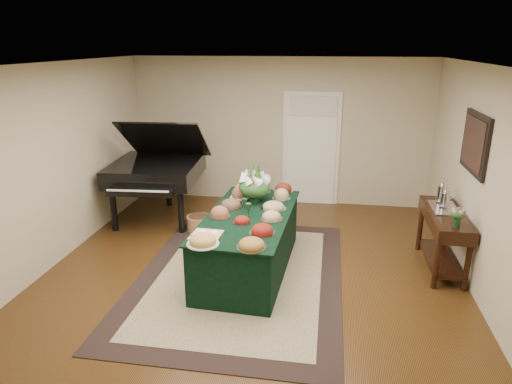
% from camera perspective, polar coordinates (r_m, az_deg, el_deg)
% --- Properties ---
extents(ground, '(6.00, 6.00, 0.00)m').
position_cam_1_polar(ground, '(6.20, -0.45, -10.12)').
color(ground, black).
rests_on(ground, ground).
extents(area_rug, '(2.64, 3.70, 0.01)m').
position_cam_1_polar(area_rug, '(6.12, -2.04, -10.49)').
color(area_rug, black).
rests_on(area_rug, ground).
extents(kitchen_doorway, '(1.05, 0.07, 2.10)m').
position_cam_1_polar(kitchen_doorway, '(8.57, 6.88, 5.18)').
color(kitchen_doorway, white).
rests_on(kitchen_doorway, ground).
extents(buffet_table, '(1.17, 2.29, 0.80)m').
position_cam_1_polar(buffet_table, '(6.12, -0.90, -6.30)').
color(buffet_table, black).
rests_on(buffet_table, ground).
extents(food_platters, '(1.02, 2.36, 0.13)m').
position_cam_1_polar(food_platters, '(6.01, -0.69, -2.20)').
color(food_platters, '#BBBAC4').
rests_on(food_platters, buffet_table).
extents(cutting_board, '(0.36, 0.36, 0.10)m').
position_cam_1_polar(cutting_board, '(5.36, -6.21, -5.10)').
color(cutting_board, tan).
rests_on(cutting_board, buffet_table).
extents(green_goblets, '(0.16, 0.25, 0.18)m').
position_cam_1_polar(green_goblets, '(5.97, -1.20, -1.90)').
color(green_goblets, black).
rests_on(green_goblets, buffet_table).
extents(floral_centerpiece, '(0.46, 0.46, 0.46)m').
position_cam_1_polar(floral_centerpiece, '(6.37, -0.19, 1.16)').
color(floral_centerpiece, black).
rests_on(floral_centerpiece, buffet_table).
extents(grand_piano, '(1.62, 1.82, 1.75)m').
position_cam_1_polar(grand_piano, '(7.93, -12.35, 2.73)').
color(grand_piano, black).
rests_on(grand_piano, ground).
extents(wicker_basket, '(0.38, 0.38, 0.24)m').
position_cam_1_polar(wicker_basket, '(7.54, -7.19, -3.88)').
color(wicker_basket, olive).
rests_on(wicker_basket, ground).
extents(mahogany_sideboard, '(0.45, 1.35, 0.82)m').
position_cam_1_polar(mahogany_sideboard, '(6.56, 22.49, -3.86)').
color(mahogany_sideboard, black).
rests_on(mahogany_sideboard, ground).
extents(tea_service, '(0.34, 0.58, 0.30)m').
position_cam_1_polar(tea_service, '(6.68, 22.37, -0.68)').
color(tea_service, '#BBBAC4').
rests_on(tea_service, mahogany_sideboard).
extents(pink_bouquet, '(0.20, 0.20, 0.25)m').
position_cam_1_polar(pink_bouquet, '(5.98, 23.91, -2.55)').
color(pink_bouquet, black).
rests_on(pink_bouquet, mahogany_sideboard).
extents(wall_painting, '(0.05, 0.95, 0.75)m').
position_cam_1_polar(wall_painting, '(6.31, 25.68, 5.52)').
color(wall_painting, black).
rests_on(wall_painting, ground).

